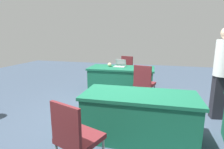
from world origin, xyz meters
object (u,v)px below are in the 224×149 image
object	(u,v)px
laptop_silver	(120,65)
yarn_ball	(110,65)
chair_near_front	(75,135)
person_attendee_standing	(223,69)
chair_by_pillar	(128,68)
table_foreground	(121,80)
chair_tucked_right	(144,82)
table_mid_right	(139,116)
scissors_red	(139,69)

from	to	relation	value
laptop_silver	yarn_ball	distance (m)	0.30
chair_near_front	person_attendee_standing	bearing A→B (deg)	66.58
laptop_silver	chair_near_front	bearing A→B (deg)	99.23
chair_by_pillar	chair_near_front	bearing A→B (deg)	-73.28
table_foreground	person_attendee_standing	distance (m)	2.58
chair_by_pillar	table_foreground	bearing A→B (deg)	-75.81
chair_tucked_right	yarn_ball	bearing A→B (deg)	156.25
table_foreground	table_mid_right	xyz separation A→B (m)	(-0.78, 2.28, -0.00)
chair_near_front	chair_by_pillar	size ratio (longest dim) A/B	1.00
table_foreground	laptop_silver	xyz separation A→B (m)	(0.07, -0.11, 0.41)
person_attendee_standing	scissors_red	xyz separation A→B (m)	(1.73, -1.03, -0.26)
chair_by_pillar	laptop_silver	world-z (taller)	chair_by_pillar
laptop_silver	scissors_red	world-z (taller)	laptop_silver
table_foreground	chair_by_pillar	size ratio (longest dim) A/B	1.95
chair_tucked_right	yarn_ball	world-z (taller)	chair_tucked_right
laptop_silver	chair_tucked_right	bearing A→B (deg)	136.66
table_mid_right	chair_tucked_right	size ratio (longest dim) A/B	1.85
table_foreground	table_mid_right	distance (m)	2.41
table_foreground	table_mid_right	world-z (taller)	same
laptop_silver	yarn_ball	size ratio (longest dim) A/B	3.00
person_attendee_standing	yarn_ball	xyz separation A→B (m)	(2.60, -1.18, -0.21)
table_foreground	laptop_silver	world-z (taller)	laptop_silver
chair_near_front	scissors_red	bearing A→B (deg)	103.84
table_mid_right	scissors_red	world-z (taller)	scissors_red
table_mid_right	person_attendee_standing	size ratio (longest dim) A/B	1.00
person_attendee_standing	table_foreground	bearing A→B (deg)	-36.04
chair_by_pillar	yarn_ball	size ratio (longest dim) A/B	8.46
table_foreground	person_attendee_standing	xyz separation A→B (m)	(-2.24, 1.13, 0.64)
laptop_silver	table_foreground	bearing A→B (deg)	127.66
chair_near_front	laptop_silver	xyz separation A→B (m)	(0.26, -3.44, 0.24)
table_foreground	chair_near_front	xyz separation A→B (m)	(-0.19, 3.33, 0.18)
table_foreground	chair_tucked_right	distance (m)	1.06
chair_tucked_right	person_attendee_standing	xyz separation A→B (m)	(-1.53, 0.36, 0.45)
chair_near_front	scissors_red	xyz separation A→B (m)	(-0.32, -3.23, 0.20)
chair_near_front	person_attendee_standing	xyz separation A→B (m)	(-2.05, -2.20, 0.46)
chair_by_pillar	table_mid_right	bearing A→B (deg)	-62.91
table_foreground	person_attendee_standing	size ratio (longest dim) A/B	1.04
chair_near_front	chair_by_pillar	xyz separation A→B (m)	(0.18, -4.47, 0.00)
table_mid_right	laptop_silver	bearing A→B (deg)	-70.47
table_mid_right	person_attendee_standing	world-z (taller)	person_attendee_standing
person_attendee_standing	scissors_red	distance (m)	2.03
chair_by_pillar	scissors_red	xyz separation A→B (m)	(-0.50, 1.24, 0.20)
table_mid_right	scissors_red	bearing A→B (deg)	-83.01
yarn_ball	scissors_red	size ratio (longest dim) A/B	0.63
chair_near_front	scissors_red	size ratio (longest dim) A/B	5.34
table_foreground	chair_by_pillar	world-z (taller)	chair_by_pillar
chair_tucked_right	laptop_silver	bearing A→B (deg)	145.12
scissors_red	person_attendee_standing	bearing A→B (deg)	40.73
table_foreground	yarn_ball	world-z (taller)	yarn_ball
table_mid_right	yarn_ball	xyz separation A→B (m)	(1.14, -2.33, 0.43)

